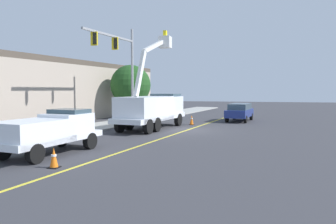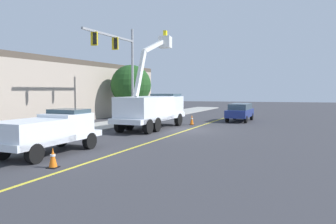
{
  "view_description": "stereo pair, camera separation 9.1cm",
  "coord_description": "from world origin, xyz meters",
  "px_view_note": "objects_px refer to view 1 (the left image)",
  "views": [
    {
      "loc": [
        -24.19,
        -4.7,
        3.06
      ],
      "look_at": [
        -0.69,
        1.27,
        1.4
      ],
      "focal_mm": 35.34,
      "sensor_mm": 36.0,
      "label": 1
    },
    {
      "loc": [
        -24.17,
        -4.78,
        3.06
      ],
      "look_at": [
        -0.69,
        1.27,
        1.4
      ],
      "focal_mm": 35.34,
      "sensor_mm": 36.0,
      "label": 2
    }
  ],
  "objects_px": {
    "service_pickup_truck": "(49,131)",
    "traffic_cone_leading": "(54,158)",
    "traffic_signal_mast": "(121,59)",
    "traffic_cone_mid_front": "(192,120)",
    "passing_minivan": "(240,111)",
    "utility_bucket_truck": "(152,108)"
  },
  "relations": [
    {
      "from": "service_pickup_truck",
      "to": "utility_bucket_truck",
      "type": "bearing_deg",
      "value": -9.06
    },
    {
      "from": "utility_bucket_truck",
      "to": "traffic_signal_mast",
      "type": "relative_size",
      "value": 1.01
    },
    {
      "from": "service_pickup_truck",
      "to": "traffic_cone_leading",
      "type": "xyz_separation_m",
      "value": [
        -2.37,
        -1.8,
        -0.73
      ]
    },
    {
      "from": "passing_minivan",
      "to": "traffic_cone_leading",
      "type": "bearing_deg",
      "value": 163.4
    },
    {
      "from": "utility_bucket_truck",
      "to": "passing_minivan",
      "type": "relative_size",
      "value": 1.69
    },
    {
      "from": "service_pickup_truck",
      "to": "traffic_cone_mid_front",
      "type": "bearing_deg",
      "value": -16.36
    },
    {
      "from": "traffic_cone_mid_front",
      "to": "traffic_signal_mast",
      "type": "height_order",
      "value": "traffic_signal_mast"
    },
    {
      "from": "passing_minivan",
      "to": "traffic_signal_mast",
      "type": "relative_size",
      "value": 0.6
    },
    {
      "from": "passing_minivan",
      "to": "traffic_signal_mast",
      "type": "xyz_separation_m",
      "value": [
        -6.42,
        9.63,
        4.67
      ]
    },
    {
      "from": "traffic_cone_leading",
      "to": "utility_bucket_truck",
      "type": "bearing_deg",
      "value": 0.2
    },
    {
      "from": "service_pickup_truck",
      "to": "traffic_cone_leading",
      "type": "height_order",
      "value": "service_pickup_truck"
    },
    {
      "from": "utility_bucket_truck",
      "to": "traffic_cone_mid_front",
      "type": "relative_size",
      "value": 9.74
    },
    {
      "from": "service_pickup_truck",
      "to": "passing_minivan",
      "type": "height_order",
      "value": "service_pickup_truck"
    },
    {
      "from": "traffic_cone_leading",
      "to": "traffic_cone_mid_front",
      "type": "height_order",
      "value": "traffic_cone_mid_front"
    },
    {
      "from": "service_pickup_truck",
      "to": "traffic_signal_mast",
      "type": "bearing_deg",
      "value": 6.79
    },
    {
      "from": "traffic_cone_leading",
      "to": "traffic_signal_mast",
      "type": "xyz_separation_m",
      "value": [
        14.86,
        3.29,
        5.25
      ]
    },
    {
      "from": "traffic_cone_leading",
      "to": "traffic_signal_mast",
      "type": "relative_size",
      "value": 0.1
    },
    {
      "from": "utility_bucket_truck",
      "to": "service_pickup_truck",
      "type": "relative_size",
      "value": 1.45
    },
    {
      "from": "traffic_signal_mast",
      "to": "service_pickup_truck",
      "type": "bearing_deg",
      "value": -173.21
    },
    {
      "from": "passing_minivan",
      "to": "traffic_cone_mid_front",
      "type": "distance_m",
      "value": 5.94
    },
    {
      "from": "traffic_cone_mid_front",
      "to": "traffic_signal_mast",
      "type": "bearing_deg",
      "value": 108.91
    },
    {
      "from": "passing_minivan",
      "to": "traffic_cone_mid_front",
      "type": "bearing_deg",
      "value": 138.81
    }
  ]
}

